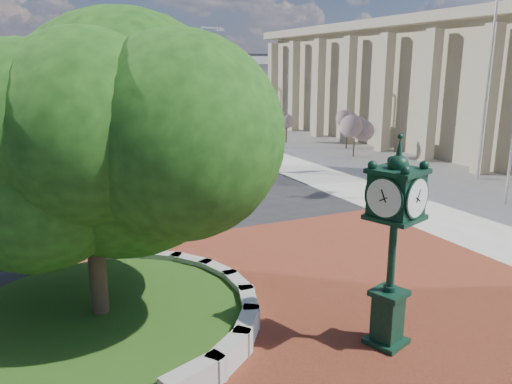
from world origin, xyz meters
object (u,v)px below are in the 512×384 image
object	(u,v)px
parked_car	(85,117)
street_lamp_far	(83,62)
street_lamp_near	(205,78)
flagpole_b	(490,63)
post_clock	(393,236)

from	to	relation	value
parked_car	street_lamp_far	world-z (taller)	street_lamp_far
street_lamp_near	street_lamp_far	distance (m)	20.48
parked_car	flagpole_b	size ratio (longest dim) A/B	0.39
post_clock	street_lamp_far	xyz separation A→B (m)	(-0.18, 45.71, 3.61)
parked_car	flagpole_b	bearing A→B (deg)	-82.82
street_lamp_near	flagpole_b	bearing A→B (deg)	-61.23
flagpole_b	street_lamp_far	size ratio (longest dim) A/B	1.09
parked_car	flagpole_b	world-z (taller)	flagpole_b
post_clock	flagpole_b	bearing A→B (deg)	35.84
flagpole_b	street_lamp_near	distance (m)	18.08
parked_car	street_lamp_near	world-z (taller)	street_lamp_near
post_clock	parked_car	xyz separation A→B (m)	(-0.56, 44.29, -1.60)
street_lamp_near	parked_car	bearing A→B (deg)	108.40
post_clock	street_lamp_near	xyz separation A→B (m)	(5.50, 26.07, 2.41)
street_lamp_near	post_clock	bearing A→B (deg)	-101.92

